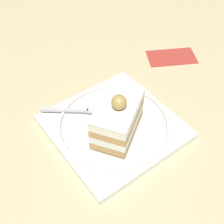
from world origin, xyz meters
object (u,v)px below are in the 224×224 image
at_px(dessert_plate, 112,127).
at_px(fork, 78,110).
at_px(folded_napkin, 172,57).
at_px(cake_slice, 119,118).

height_order(dessert_plate, fork, fork).
xyz_separation_m(fork, folded_napkin, (-0.03, -0.27, -0.02)).
height_order(cake_slice, folded_napkin, cake_slice).
relative_size(dessert_plate, folded_napkin, 2.29).
height_order(dessert_plate, cake_slice, cake_slice).
distance_m(dessert_plate, fork, 0.07).
bearing_deg(dessert_plate, fork, 14.80).
xyz_separation_m(dessert_plate, fork, (0.07, 0.02, 0.01)).
bearing_deg(folded_napkin, fork, 84.26).
bearing_deg(dessert_plate, cake_slice, 167.38).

